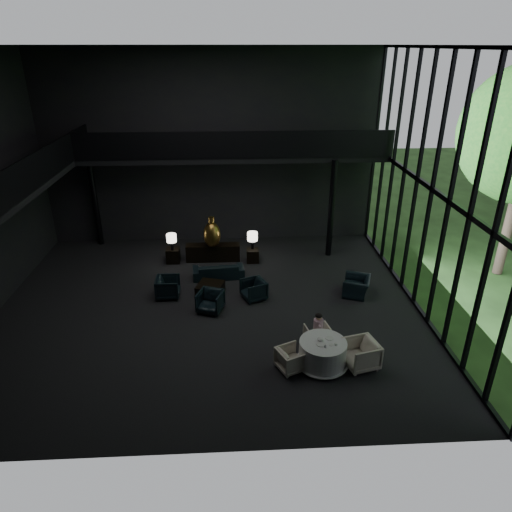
{
  "coord_description": "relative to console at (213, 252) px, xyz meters",
  "views": [
    {
      "loc": [
        0.85,
        -13.17,
        8.03
      ],
      "look_at": [
        1.58,
        0.5,
        1.64
      ],
      "focal_mm": 32.0,
      "sensor_mm": 36.0,
      "label": 1
    }
  ],
  "objects": [
    {
      "name": "table_lamp_left",
      "position": [
        -1.6,
        -0.17,
        0.71
      ],
      "size": [
        0.39,
        0.39,
        0.66
      ],
      "color": "black",
      "rests_on": "side_table_left"
    },
    {
      "name": "plate_a",
      "position": [
        3.11,
        -6.98,
        0.41
      ],
      "size": [
        0.27,
        0.27,
        0.02
      ],
      "primitive_type": "cylinder",
      "rotation": [
        0.0,
        0.0,
        -0.05
      ],
      "color": "white",
      "rests_on": "dining_table"
    },
    {
      "name": "railing_back",
      "position": [
        0.99,
        0.28,
        4.26
      ],
      "size": [
        12.0,
        0.06,
        1.0
      ],
      "primitive_type": "cube",
      "color": "black",
      "rests_on": "mezzanine_back"
    },
    {
      "name": "floor",
      "position": [
        -0.01,
        -3.72,
        -0.34
      ],
      "size": [
        14.0,
        12.0,
        0.02
      ],
      "primitive_type": "cube",
      "color": "black",
      "rests_on": "ground"
    },
    {
      "name": "table_lamp_right",
      "position": [
        1.6,
        -0.13,
        0.69
      ],
      "size": [
        0.42,
        0.42,
        0.7
      ],
      "color": "black",
      "rests_on": "side_table_right"
    },
    {
      "name": "window_armchair",
      "position": [
        5.11,
        -3.09,
        0.07
      ],
      "size": [
        0.89,
        1.09,
        0.82
      ],
      "primitive_type": "imported",
      "rotation": [
        0.0,
        0.0,
        -1.91
      ],
      "color": "black",
      "rests_on": "floor"
    },
    {
      "name": "saucer",
      "position": [
        3.38,
        -7.01,
        0.41
      ],
      "size": [
        0.17,
        0.17,
        0.01
      ],
      "primitive_type": "cylinder",
      "rotation": [
        0.0,
        0.0,
        0.32
      ],
      "color": "white",
      "rests_on": "dining_table"
    },
    {
      "name": "child",
      "position": [
        3.23,
        -5.93,
        0.4
      ],
      "size": [
        0.28,
        0.28,
        0.6
      ],
      "rotation": [
        0.0,
        0.0,
        3.14
      ],
      "color": "#CC9CB2",
      "rests_on": "dining_chair_north"
    },
    {
      "name": "lounge_armchair_west",
      "position": [
        -1.47,
        -2.88,
        0.08
      ],
      "size": [
        0.77,
        0.83,
        0.84
      ],
      "primitive_type": "imported",
      "rotation": [
        0.0,
        0.0,
        1.58
      ],
      "color": "black",
      "rests_on": "floor"
    },
    {
      "name": "ceiling",
      "position": [
        -0.01,
        -3.72,
        7.66
      ],
      "size": [
        14.0,
        12.0,
        0.02
      ],
      "primitive_type": "cube",
      "color": "black",
      "rests_on": "ground"
    },
    {
      "name": "dining_chair_north",
      "position": [
        3.22,
        -6.01,
        -0.02
      ],
      "size": [
        0.73,
        0.69,
        0.64
      ],
      "primitive_type": "imported",
      "rotation": [
        0.0,
        0.0,
        3.34
      ],
      "color": "#B8B5A9",
      "rests_on": "floor"
    },
    {
      "name": "dining_table",
      "position": [
        3.19,
        -6.88,
        -0.02
      ],
      "size": [
        1.46,
        1.46,
        0.75
      ],
      "color": "white",
      "rests_on": "floor"
    },
    {
      "name": "wall_back",
      "position": [
        -0.01,
        2.28,
        3.66
      ],
      "size": [
        14.0,
        0.04,
        8.0
      ],
      "primitive_type": "cube",
      "color": "black",
      "rests_on": "ground"
    },
    {
      "name": "plate_b",
      "position": [
        3.39,
        -6.72,
        0.41
      ],
      "size": [
        0.28,
        0.28,
        0.01
      ],
      "primitive_type": "cylinder",
      "rotation": [
        0.0,
        0.0,
        -0.38
      ],
      "color": "white",
      "rests_on": "dining_table"
    },
    {
      "name": "lounge_armchair_south",
      "position": [
        0.03,
        -3.92,
        0.06
      ],
      "size": [
        0.98,
        0.95,
        0.8
      ],
      "primitive_type": "imported",
      "rotation": [
        0.0,
        0.0,
        -0.34
      ],
      "color": "black",
      "rests_on": "floor"
    },
    {
      "name": "dining_chair_west",
      "position": [
        2.32,
        -7.02,
        -0.02
      ],
      "size": [
        0.81,
        0.83,
        0.65
      ],
      "primitive_type": "imported",
      "rotation": [
        0.0,
        0.0,
        2.0
      ],
      "color": "beige",
      "rests_on": "floor"
    },
    {
      "name": "cream_pot",
      "position": [
        3.19,
        -7.12,
        0.44
      ],
      "size": [
        0.06,
        0.06,
        0.06
      ],
      "primitive_type": "cylinder",
      "rotation": [
        0.0,
        0.0,
        0.1
      ],
      "color": "#99999E",
      "rests_on": "dining_table"
    },
    {
      "name": "bronze_urn",
      "position": [
        -0.0,
        -0.21,
        0.88
      ],
      "size": [
        0.67,
        0.67,
        1.25
      ],
      "color": "#AC8F33",
      "rests_on": "console"
    },
    {
      "name": "column_nw",
      "position": [
        -5.01,
        1.98,
        1.66
      ],
      "size": [
        0.24,
        0.24,
        4.0
      ],
      "primitive_type": "cylinder",
      "color": "black",
      "rests_on": "floor"
    },
    {
      "name": "coffee_cup",
      "position": [
        3.5,
        -7.04,
        0.45
      ],
      "size": [
        0.1,
        0.1,
        0.06
      ],
      "primitive_type": "cylinder",
      "rotation": [
        0.0,
        0.0,
        -0.39
      ],
      "color": "white",
      "rests_on": "saucer"
    },
    {
      "name": "side_table_left",
      "position": [
        -1.6,
        -0.07,
        -0.05
      ],
      "size": [
        0.53,
        0.53,
        0.58
      ],
      "primitive_type": "cube",
      "color": "black",
      "rests_on": "floor"
    },
    {
      "name": "mezzanine_back",
      "position": [
        0.99,
        1.28,
        3.66
      ],
      "size": [
        12.0,
        2.0,
        0.25
      ],
      "primitive_type": "cube",
      "color": "black",
      "rests_on": "wall_back"
    },
    {
      "name": "console",
      "position": [
        0.0,
        0.0,
        0.0
      ],
      "size": [
        2.16,
        0.49,
        0.69
      ],
      "primitive_type": "cube",
      "color": "black",
      "rests_on": "floor"
    },
    {
      "name": "wall_front",
      "position": [
        -0.01,
        -9.72,
        3.66
      ],
      "size": [
        14.0,
        0.04,
        8.0
      ],
      "primitive_type": "cube",
      "color": "black",
      "rests_on": "ground"
    },
    {
      "name": "column_ne",
      "position": [
        4.79,
        0.28,
        1.66
      ],
      "size": [
        0.24,
        0.24,
        4.0
      ],
      "primitive_type": "cylinder",
      "color": "black",
      "rests_on": "floor"
    },
    {
      "name": "railing_left",
      "position": [
        -5.01,
        -3.72,
        4.26
      ],
      "size": [
        0.06,
        12.0,
        1.0
      ],
      "primitive_type": "cube",
      "color": "black",
      "rests_on": "mezzanine_left"
    },
    {
      "name": "lounge_armchair_east",
      "position": [
        1.49,
        -3.18,
        0.04
      ],
      "size": [
        0.94,
        0.96,
        0.77
      ],
      "primitive_type": "imported",
      "rotation": [
        0.0,
        0.0,
        -1.18
      ],
      "color": "black",
      "rests_on": "floor"
    },
    {
      "name": "side_table_right",
      "position": [
        1.6,
        -0.22,
        -0.08
      ],
      "size": [
        0.48,
        0.48,
        0.53
      ],
      "primitive_type": "cube",
      "color": "black",
      "rests_on": "floor"
    },
    {
      "name": "sofa",
      "position": [
        0.25,
        -1.5,
        0.0
      ],
      "size": [
        1.81,
        0.67,
        0.69
      ],
      "primitive_type": "imported",
      "rotation": [
        0.0,
        0.0,
        3.23
      ],
      "color": "black",
      "rests_on": "floor"
    },
    {
      "name": "cereal_bowl",
      "position": [
        3.12,
        -6.82,
        0.45
      ],
      "size": [
        0.17,
        0.17,
        0.09
      ],
      "primitive_type": "ellipsoid",
      "color": "white",
      "rests_on": "dining_table"
    },
    {
      "name": "curtain_wall",
      "position": [
        6.94,
        -3.72,
        3.66
      ],
      "size": [
        0.2,
        12.0,
        8.0
      ],
      "primitive_type": null,
      "color": "black",
      "rests_on": "ground"
    },
    {
      "name": "dining_chair_east",
      "position": [
        4.22,
        -6.99,
        0.13
      ],
      "size": [
        1.07,
        1.12,
        0.96
      ],
      "primitive_type": "imported",
      "rotation": [
        0.0,
        0.0,
        -1.32
      ],
      "color": "beige",
      "rests_on": "floor"
    },
    {
      "name": "coffee_table",
      "position": [
        -0.02,
        -2.76,
        -0.16
      ],
      "size": [
        1.06,
        1.06,
        0.38
      ],
      "primitive_type": "cube",
      "rotation": [
        0.0,
        0.0,
        -0.3
      ],
      "color": "black",
      "rests_on": "floor"
    }
  ]
}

